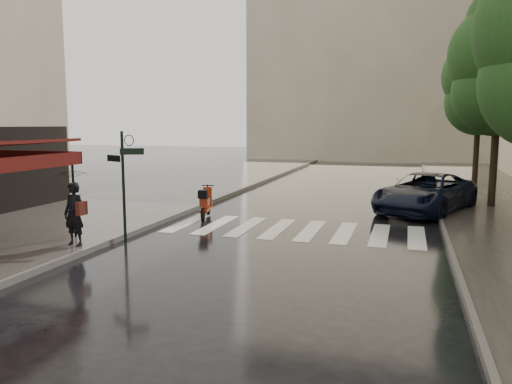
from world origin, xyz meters
The scene contains 13 objects.
ground centered at (0.00, 0.00, 0.00)m, with size 120.00×120.00×0.00m, color black.
sidewalk_near centered at (-4.50, 12.00, 0.06)m, with size 6.00×60.00×0.12m, color #38332D.
sidewalk_far centered at (10.25, 12.00, 0.06)m, with size 5.50×60.00×0.12m, color #38332D.
curb_near centered at (-1.45, 12.00, 0.07)m, with size 0.12×60.00×0.16m, color #595651.
curb_far centered at (7.45, 12.00, 0.07)m, with size 0.12×60.00×0.16m, color #595651.
crosswalk centered at (2.98, 6.00, 0.01)m, with size 7.85×3.20×0.01m.
signpost centered at (-1.19, 3.00, 1.83)m, with size 1.17×0.29×3.10m.
backdrop_building centered at (3.00, 38.00, 10.00)m, with size 22.00×6.00×20.00m, color tan.
tree_mid centered at (9.50, 12.00, 5.59)m, with size 3.80×3.80×8.34m.
tree_far centered at (9.70, 19.00, 5.46)m, with size 3.80×3.80×8.16m.
pedestrian_with_umbrella centered at (-2.00, 1.88, 1.75)m, with size 1.08×1.09×2.46m.
scooter centered at (-0.47, 7.08, 0.51)m, with size 0.67×1.64×1.09m.
parked_car centered at (7.00, 10.46, 0.74)m, with size 2.45×5.32×1.48m, color black.
Camera 1 is at (6.30, -9.04, 3.28)m, focal length 35.00 mm.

